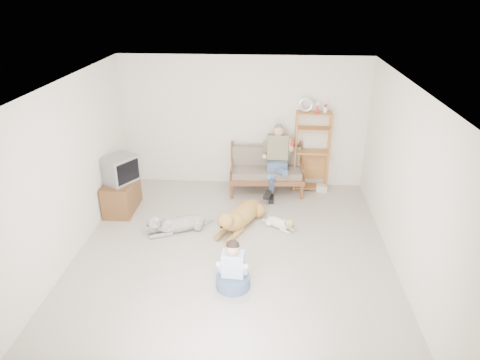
# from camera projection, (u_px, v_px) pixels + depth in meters

# --- Properties ---
(floor) EXTENTS (5.50, 5.50, 0.00)m
(floor) POSITION_uv_depth(u_px,v_px,m) (233.00, 255.00, 6.82)
(floor) COLOR beige
(floor) RESTS_ON ground
(ceiling) EXTENTS (5.50, 5.50, 0.00)m
(ceiling) POSITION_uv_depth(u_px,v_px,m) (231.00, 87.00, 5.68)
(ceiling) COLOR white
(ceiling) RESTS_ON ground
(wall_back) EXTENTS (5.00, 0.00, 5.00)m
(wall_back) POSITION_uv_depth(u_px,v_px,m) (244.00, 123.00, 8.74)
(wall_back) COLOR silver
(wall_back) RESTS_ON ground
(wall_front) EXTENTS (5.00, 0.00, 5.00)m
(wall_front) POSITION_uv_depth(u_px,v_px,m) (205.00, 309.00, 3.77)
(wall_front) COLOR silver
(wall_front) RESTS_ON ground
(wall_left) EXTENTS (0.00, 5.50, 5.50)m
(wall_left) POSITION_uv_depth(u_px,v_px,m) (66.00, 174.00, 6.41)
(wall_left) COLOR silver
(wall_left) RESTS_ON ground
(wall_right) EXTENTS (0.00, 5.50, 5.50)m
(wall_right) POSITION_uv_depth(u_px,v_px,m) (406.00, 184.00, 6.10)
(wall_right) COLOR silver
(wall_right) RESTS_ON ground
(loveseat) EXTENTS (1.54, 0.78, 0.95)m
(loveseat) POSITION_uv_depth(u_px,v_px,m) (267.00, 169.00, 8.74)
(loveseat) COLOR brown
(loveseat) RESTS_ON ground
(man) EXTENTS (0.55, 0.79, 1.27)m
(man) POSITION_uv_depth(u_px,v_px,m) (276.00, 165.00, 8.46)
(man) COLOR slate
(man) RESTS_ON loveseat
(etagere) EXTENTS (0.73, 0.32, 1.94)m
(etagere) POSITION_uv_depth(u_px,v_px,m) (312.00, 151.00, 8.68)
(etagere) COLOR #A47233
(etagere) RESTS_ON ground
(book_stack) EXTENTS (0.25, 0.20, 0.14)m
(book_stack) POSITION_uv_depth(u_px,v_px,m) (322.00, 188.00, 8.88)
(book_stack) COLOR white
(book_stack) RESTS_ON ground
(tv_stand) EXTENTS (0.51, 0.90, 0.60)m
(tv_stand) POSITION_uv_depth(u_px,v_px,m) (121.00, 195.00, 8.08)
(tv_stand) COLOR brown
(tv_stand) RESTS_ON ground
(crt_tv) EXTENTS (0.70, 0.74, 0.48)m
(crt_tv) POSITION_uv_depth(u_px,v_px,m) (120.00, 169.00, 7.85)
(crt_tv) COLOR slate
(crt_tv) RESTS_ON tv_stand
(wall_outlet) EXTENTS (0.12, 0.02, 0.08)m
(wall_outlet) POSITION_uv_depth(u_px,v_px,m) (186.00, 168.00, 9.25)
(wall_outlet) COLOR white
(wall_outlet) RESTS_ON ground
(golden_retriever) EXTENTS (0.83, 1.52, 0.49)m
(golden_retriever) POSITION_uv_depth(u_px,v_px,m) (239.00, 217.00, 7.55)
(golden_retriever) COLOR #B0863D
(golden_retriever) RESTS_ON ground
(shaggy_dog) EXTENTS (1.14, 0.66, 0.37)m
(shaggy_dog) POSITION_uv_depth(u_px,v_px,m) (176.00, 224.00, 7.42)
(shaggy_dog) COLOR silver
(shaggy_dog) RESTS_ON ground
(terrier) EXTENTS (0.60, 0.48, 0.26)m
(terrier) POSITION_uv_depth(u_px,v_px,m) (281.00, 223.00, 7.52)
(terrier) COLOR white
(terrier) RESTS_ON ground
(child) EXTENTS (0.49, 0.49, 0.77)m
(child) POSITION_uv_depth(u_px,v_px,m) (233.00, 270.00, 6.02)
(child) COLOR slate
(child) RESTS_ON ground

